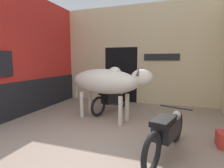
# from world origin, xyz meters

# --- Properties ---
(ground_plane) EXTENTS (30.00, 30.00, 0.00)m
(ground_plane) POSITION_xyz_m (0.00, 0.00, 0.00)
(ground_plane) COLOR gray
(wall_left_shopfront) EXTENTS (0.25, 4.09, 3.56)m
(wall_left_shopfront) POSITION_xyz_m (-2.85, 2.03, 1.72)
(wall_left_shopfront) COLOR red
(wall_left_shopfront) RESTS_ON ground_plane
(wall_back_with_doorway) EXTENTS (5.53, 0.93, 3.56)m
(wall_back_with_doorway) POSITION_xyz_m (-0.21, 4.33, 1.52)
(wall_back_with_doorway) COLOR beige
(wall_back_with_doorway) RESTS_ON ground_plane
(cow) EXTENTS (2.37, 1.07, 1.44)m
(cow) POSITION_xyz_m (-0.38, 1.97, 1.02)
(cow) COLOR beige
(cow) RESTS_ON ground_plane
(motorcycle_near) EXTENTS (0.72, 1.75, 0.73)m
(motorcycle_near) POSITION_xyz_m (1.19, 0.60, 0.41)
(motorcycle_near) COLOR black
(motorcycle_near) RESTS_ON ground_plane
(motorcycle_far) EXTENTS (0.76, 1.67, 0.70)m
(motorcycle_far) POSITION_xyz_m (-0.50, 2.67, 0.39)
(motorcycle_far) COLOR black
(motorcycle_far) RESTS_ON ground_plane
(shopkeeper_seated) EXTENTS (0.36, 0.34, 1.17)m
(shopkeeper_seated) POSITION_xyz_m (-0.57, 3.66, 0.62)
(shopkeeper_seated) COLOR #3D3842
(shopkeeper_seated) RESTS_ON ground_plane
(plastic_stool) EXTENTS (0.29, 0.29, 0.42)m
(plastic_stool) POSITION_xyz_m (-0.82, 3.60, 0.22)
(plastic_stool) COLOR #2856B2
(plastic_stool) RESTS_ON ground_plane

